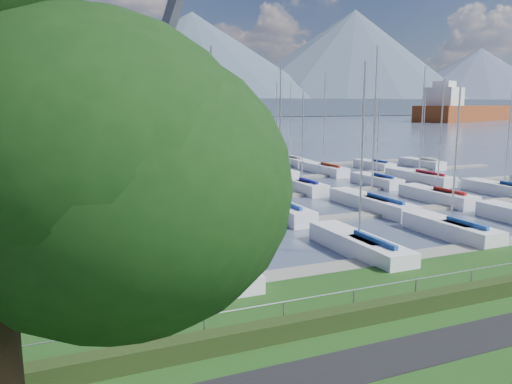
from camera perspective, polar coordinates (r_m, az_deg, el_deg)
path at (r=18.77m, az=19.00°, el=-16.55°), size 160.00×2.00×0.04m
water at (r=275.66m, az=-20.76°, el=7.58°), size 800.00×540.00×0.20m
hedge at (r=20.43m, az=14.08°, el=-13.00°), size 80.00×0.70×0.70m
fence at (r=20.41m, az=13.50°, el=-10.42°), size 80.00×0.04×0.04m
foothill at (r=345.48m, az=-21.34°, el=8.97°), size 900.00×80.00×12.00m
mountains at (r=422.08m, az=-21.03°, el=14.59°), size 1190.00×360.00×115.00m
docks at (r=43.69m, az=-7.19°, el=-1.22°), size 90.00×41.60×0.25m
crane at (r=46.26m, az=-11.70°, el=6.21°), size 7.59×12.97×22.35m
cargo_ship_mid at (r=234.65m, az=-16.01°, el=8.48°), size 102.04×55.77×21.50m
cargo_ship_east at (r=280.40m, az=22.83°, el=8.31°), size 85.83×47.00×21.50m
sailboat_fleet at (r=44.37m, az=-11.26°, el=6.10°), size 74.78×50.13×13.28m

